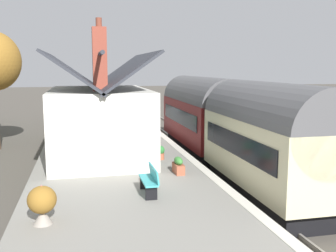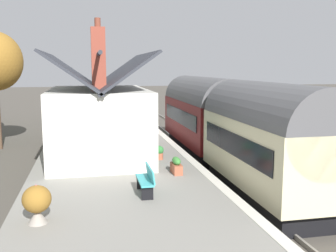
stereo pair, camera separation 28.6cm
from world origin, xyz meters
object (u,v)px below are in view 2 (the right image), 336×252
at_px(train, 226,124).
at_px(bench_mid_platform, 119,124).
at_px(bench_platform_end, 147,179).
at_px(planter_by_door, 117,128).
at_px(station_building, 99,120).
at_px(planter_bench_left, 176,165).
at_px(planter_edge_far, 132,123).
at_px(bench_near_building, 112,118).
at_px(planter_corner_building, 37,203).
at_px(planter_edge_near, 65,125).
at_px(planter_under_sign, 159,152).
at_px(bench_by_lamp, 109,111).

xyz_separation_m(train, bench_mid_platform, (7.03, 4.47, -0.86)).
bearing_deg(bench_platform_end, planter_by_door, 0.60).
bearing_deg(bench_mid_platform, station_building, 168.21).
bearing_deg(bench_platform_end, planter_bench_left, -33.95).
bearing_deg(station_building, bench_mid_platform, -11.79).
distance_m(train, planter_edge_far, 7.80).
xyz_separation_m(bench_near_building, planter_bench_left, (-13.28, -1.51, -0.18)).
bearing_deg(planter_corner_building, train, -47.08).
relative_size(station_building, planter_by_door, 7.89).
distance_m(train, bench_near_building, 11.08).
height_order(bench_mid_platform, planter_edge_near, bench_mid_platform).
xyz_separation_m(bench_near_building, bench_mid_platform, (-2.97, -0.22, 0.00)).
distance_m(planter_under_sign, planter_edge_far, 7.77).
xyz_separation_m(planter_under_sign, planter_bench_left, (-2.33, -0.22, -0.02)).
xyz_separation_m(bench_by_lamp, planter_by_door, (-9.18, 0.07, -0.01)).
xyz_separation_m(station_building, planter_edge_near, (8.14, 1.91, -1.36)).
xyz_separation_m(bench_by_lamp, planter_corner_building, (-21.64, 3.05, 0.07)).
xyz_separation_m(train, planter_under_sign, (-0.95, 3.40, -1.01)).
relative_size(station_building, bench_mid_platform, 5.02).
bearing_deg(planter_under_sign, train, -74.33).
distance_m(bench_platform_end, planter_under_sign, 4.69).
relative_size(planter_edge_far, planter_by_door, 1.07).
bearing_deg(planter_by_door, planter_edge_near, 45.14).
bearing_deg(planter_bench_left, bench_by_lamp, 4.87).
bearing_deg(bench_mid_platform, bench_platform_end, 179.18).
distance_m(train, planter_under_sign, 3.68).
bearing_deg(train, bench_near_building, 25.17).
bearing_deg(station_building, bench_near_building, -7.01).
height_order(station_building, planter_under_sign, station_building).
distance_m(planter_corner_building, planter_under_sign, 7.61).
relative_size(bench_near_building, planter_bench_left, 1.79).
xyz_separation_m(train, bench_near_building, (10.00, 4.70, -0.86)).
relative_size(train, planter_by_door, 17.97).
bearing_deg(bench_by_lamp, planter_corner_building, 171.97).
height_order(planter_bench_left, planter_edge_far, planter_edge_far).
relative_size(bench_by_lamp, planter_under_sign, 2.30).
distance_m(bench_mid_platform, planter_under_sign, 8.06).
height_order(bench_by_lamp, planter_corner_building, planter_corner_building).
bearing_deg(train, planter_corner_building, 132.92).
xyz_separation_m(station_building, bench_platform_end, (-5.63, -1.25, -1.17)).
xyz_separation_m(train, planter_by_door, (5.26, 4.77, -0.87)).
bearing_deg(planter_edge_near, planter_corner_building, -179.73).
height_order(train, planter_by_door, train).
bearing_deg(planter_edge_near, planter_by_door, -134.86).
xyz_separation_m(bench_platform_end, planter_edge_far, (12.28, -0.94, 0.02)).
relative_size(bench_platform_end, planter_by_door, 1.57).
distance_m(planter_bench_left, planter_edge_far, 10.11).
relative_size(planter_corner_building, planter_edge_far, 1.09).
bearing_deg(planter_under_sign, station_building, 65.94).
height_order(planter_under_sign, planter_by_door, planter_by_door).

